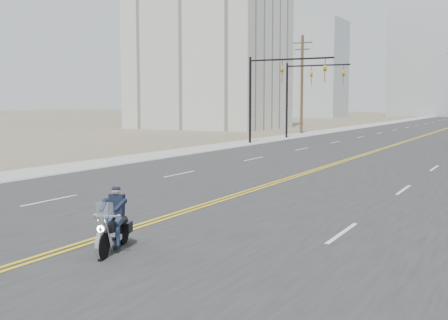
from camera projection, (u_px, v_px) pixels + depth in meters
ground_plane at (80, 246)px, 12.93m from camera, size 400.00×400.00×0.00m
sidewalk_left at (362, 126)px, 79.69m from camera, size 3.00×200.00×0.01m
traffic_mast_left at (273, 82)px, 44.70m from camera, size 7.10×0.26×7.00m
traffic_mast_far at (304, 86)px, 51.88m from camera, size 6.10×0.26×7.00m
utility_pole_left at (302, 83)px, 60.33m from camera, size 2.20×0.30×10.50m
apartment_block at (209, 12)px, 72.80m from camera, size 18.00×14.00×30.00m
haze_bldg_a at (312, 69)px, 129.08m from camera, size 14.00×12.00×22.00m
haze_bldg_d at (434, 64)px, 139.96m from camera, size 20.00×15.00×26.00m
haze_bldg_f at (277, 85)px, 149.60m from camera, size 12.00×12.00×16.00m
motorcyclist at (113, 220)px, 12.34m from camera, size 1.36×1.99×1.43m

